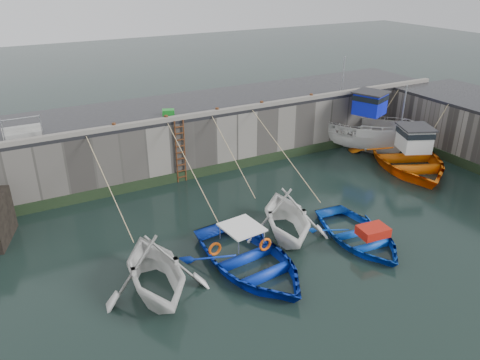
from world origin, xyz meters
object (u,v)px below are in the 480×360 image
boat_far_orange (406,157)px  bollard_d (262,104)px  ladder (181,152)px  boat_near_blacktrim (286,234)px  boat_far_white (357,131)px  bollard_b (166,118)px  boat_near_blue (250,267)px  boat_near_white (157,291)px  bollard_e (311,96)px  fish_crate (168,112)px  bollard_a (114,126)px  bollard_c (217,110)px  boat_near_navy (358,240)px

boat_far_orange → bollard_d: bearing=171.5°
ladder → boat_near_blacktrim: size_ratio=0.76×
boat_far_white → bollard_b: (-11.30, 0.95, 2.21)m
boat_far_white → bollard_d: boat_far_white is taller
boat_near_blue → boat_near_white: bearing=168.6°
boat_near_white → bollard_e: (12.02, 8.05, 3.30)m
fish_crate → bollard_d: (4.86, -0.90, 0.01)m
boat_far_orange → boat_near_white: bearing=-142.5°
bollard_a → bollard_b: bearing=0.0°
bollard_b → bollard_c: same height
bollard_b → bollard_e: size_ratio=1.00×
boat_near_navy → bollard_a: (-7.12, 8.80, 3.30)m
fish_crate → boat_near_blacktrim: bearing=-57.0°
boat_near_navy → ladder: bearing=121.7°
boat_far_white → bollard_b: bearing=152.2°
boat_near_white → bollard_c: 10.69m
boat_near_white → boat_far_orange: size_ratio=0.51×
boat_near_blue → boat_near_blacktrim: bearing=22.0°
boat_near_white → boat_near_blacktrim: size_ratio=1.03×
bollard_b → bollard_a: bearing=180.0°
bollard_b → bollard_d: size_ratio=1.00×
bollard_e → boat_near_blue: bearing=-135.8°
boat_near_white → boat_near_blacktrim: 5.92m
bollard_a → boat_far_white: bearing=-3.9°
bollard_d → ladder: bearing=-176.0°
boat_near_navy → bollard_a: bearing=134.7°
bollard_c → bollard_e: size_ratio=1.00×
boat_near_white → bollard_d: bearing=46.7°
bollard_a → bollard_b: 2.50m
fish_crate → boat_far_orange: bearing=-4.0°
boat_near_blue → bollard_b: bollard_b is taller
ladder → bollard_a: 3.47m
fish_crate → bollard_b: bollard_b is taller
boat_near_blacktrim → boat_far_white: boat_far_white is taller
boat_far_orange → bollard_b: bearing=-175.7°
ladder → bollard_b: 1.81m
boat_near_blacktrim → bollard_e: (6.18, 7.07, 3.30)m
boat_far_white → bollard_a: boat_far_white is taller
boat_near_blacktrim → boat_far_orange: size_ratio=0.49×
boat_near_blue → bollard_c: (2.81, 8.37, 3.30)m
bollard_d → bollard_e: (3.20, 0.00, 0.00)m
boat_near_blacktrim → bollard_b: (-2.32, 7.07, 3.30)m
bollard_b → bollard_e: same height
ladder → boat_near_blue: bearing=-94.3°
fish_crate → bollard_c: 2.43m
bollard_a → fish_crate: bearing=17.0°
ladder → fish_crate: (-0.06, 1.24, 1.70)m
boat_near_blacktrim → bollard_d: bearing=87.3°
boat_far_white → ladder: bearing=153.8°
ladder → boat_near_blacktrim: 7.16m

